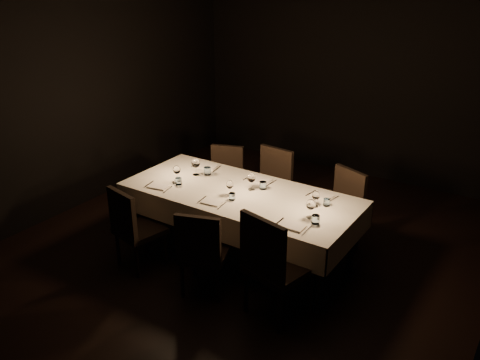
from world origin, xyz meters
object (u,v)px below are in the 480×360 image
Objects in this scene: chair_near_left at (133,225)px; chair_far_right at (342,206)px; chair_near_center at (202,250)px; chair_near_right at (272,263)px; dining_table at (240,198)px; chair_far_left at (225,176)px; chair_far_center at (271,184)px.

chair_near_left is 0.99× the size of chair_far_right.
chair_near_right is at bearing 166.69° from chair_near_center.
chair_near_center is at bearing -82.67° from dining_table.
chair_far_center reaches higher than chair_far_left.
chair_far_center is (-0.22, 1.66, 0.02)m from chair_near_center.
chair_near_right is 1.21× the size of chair_far_left.
chair_near_center is 1.75m from chair_far_right.
chair_near_right reaches higher than chair_far_center.
chair_far_center reaches higher than chair_near_center.
chair_far_left is (0.02, 1.64, -0.02)m from chair_near_left.
chair_far_right is at bearing -134.25° from chair_near_center.
chair_far_left is 0.91× the size of chair_far_center.
chair_near_right is 1.14× the size of chair_far_right.
chair_near_right is (1.61, 0.09, 0.06)m from chair_near_left.
chair_far_center is at bearing -46.50° from chair_near_right.
chair_near_left reaches higher than dining_table.
chair_far_center reaches higher than chair_near_left.
chair_near_left is 0.89m from chair_near_center.
chair_near_right is at bearing -164.95° from chair_near_left.
chair_near_center is 1.04× the size of chair_far_left.
chair_far_center is at bearing -99.92° from chair_near_left.
chair_far_right is at bearing -77.73° from chair_near_right.
chair_far_left is (-1.59, 1.55, -0.08)m from chair_near_right.
chair_far_center is (-0.11, 0.85, -0.16)m from dining_table.
chair_far_left is at bearing -31.48° from chair_near_right.
chair_near_left is at bearing -110.99° from chair_far_left.
chair_far_left is at bearing 133.04° from dining_table.
chair_near_left is at bearing -133.42° from dining_table.
chair_far_center is 0.96m from chair_far_right.
chair_near_left reaches higher than chair_near_center.
chair_far_center reaches higher than chair_far_right.
chair_far_right is (0.74, 1.59, 0.01)m from chair_near_center.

